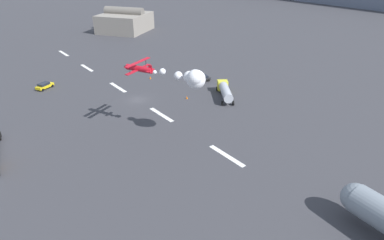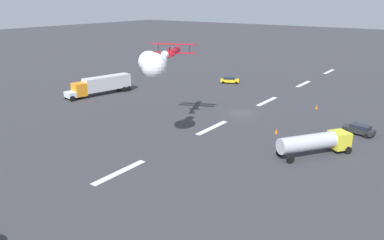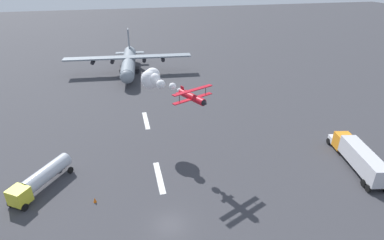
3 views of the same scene
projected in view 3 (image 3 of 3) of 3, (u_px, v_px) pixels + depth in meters
ground_plane at (170, 225)px, 38.37m from camera, size 440.00×440.00×0.00m
runway_stripe_3 at (159, 177)px, 46.97m from camera, size 8.00×0.90×0.01m
runway_stripe_4 at (146, 120)px, 64.18m from camera, size 8.00×0.90×0.01m
cargo_transport_plane at (129, 63)px, 90.15m from camera, size 27.65×36.76×10.99m
stunt_biplane_red at (156, 80)px, 51.68m from camera, size 14.92×9.90×3.44m
semi_truck_orange at (358, 156)px, 48.47m from camera, size 14.57×5.66×3.70m
fuel_tanker_truck at (41, 178)px, 43.89m from camera, size 9.70×7.75×2.90m
traffic_cone_far at (95, 200)px, 41.87m from camera, size 0.44×0.44×0.75m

